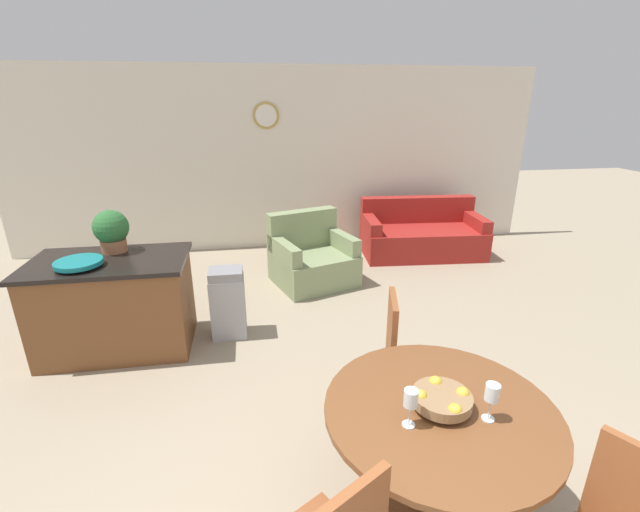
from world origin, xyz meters
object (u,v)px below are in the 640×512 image
(fruit_bowl, at_px, (442,398))
(armchair, at_px, (312,260))
(potted_plant, at_px, (111,230))
(couch, at_px, (421,236))
(teal_bowl, at_px, (79,263))
(dining_chair_far_side, at_px, (406,355))
(trash_bin, at_px, (228,303))
(wine_glass_left, at_px, (411,400))
(kitchen_island, at_px, (116,304))
(dining_table, at_px, (438,434))
(wine_glass_right, at_px, (492,394))

(fruit_bowl, bearing_deg, armchair, 93.08)
(potted_plant, relative_size, couch, 0.22)
(teal_bowl, height_order, potted_plant, potted_plant)
(potted_plant, relative_size, armchair, 0.34)
(armchair, bearing_deg, couch, 5.51)
(teal_bowl, bearing_deg, dining_chair_far_side, -24.96)
(teal_bowl, distance_m, armchair, 2.68)
(dining_chair_far_side, relative_size, trash_bin, 1.36)
(wine_glass_left, relative_size, kitchen_island, 0.15)
(fruit_bowl, bearing_deg, potted_plant, 132.80)
(dining_chair_far_side, bearing_deg, trash_bin, -122.16)
(trash_bin, xyz_separation_m, couch, (2.80, 1.98, -0.07))
(potted_plant, bearing_deg, couch, 25.58)
(kitchen_island, xyz_separation_m, trash_bin, (1.01, 0.06, -0.10))
(dining_table, bearing_deg, fruit_bowl, 32.36)
(kitchen_island, distance_m, armchair, 2.38)
(dining_chair_far_side, xyz_separation_m, wine_glass_right, (0.07, -0.94, 0.38))
(dining_chair_far_side, relative_size, wine_glass_right, 4.71)
(potted_plant, height_order, couch, potted_plant)
(couch, height_order, armchair, armchair)
(dining_chair_far_side, height_order, trash_bin, dining_chair_far_side)
(fruit_bowl, height_order, armchair, armchair)
(wine_glass_left, relative_size, teal_bowl, 0.53)
(wine_glass_right, distance_m, teal_bowl, 3.32)
(dining_table, height_order, wine_glass_right, wine_glass_right)
(trash_bin, height_order, armchair, armchair)
(dining_table, xyz_separation_m, kitchen_island, (-2.20, 2.15, -0.13))
(fruit_bowl, height_order, kitchen_island, kitchen_island)
(wine_glass_left, bearing_deg, teal_bowl, 136.15)
(wine_glass_left, relative_size, couch, 0.11)
(trash_bin, bearing_deg, wine_glass_right, -59.29)
(wine_glass_left, xyz_separation_m, kitchen_island, (-1.99, 2.24, -0.45))
(wine_glass_left, bearing_deg, trash_bin, 113.02)
(dining_chair_far_side, xyz_separation_m, kitchen_island, (-2.33, 1.32, -0.07))
(kitchen_island, distance_m, couch, 4.33)
(dining_chair_far_side, relative_size, wine_glass_left, 4.71)
(fruit_bowl, bearing_deg, dining_table, -147.64)
(fruit_bowl, bearing_deg, couch, 68.96)
(trash_bin, relative_size, armchair, 0.61)
(wine_glass_left, height_order, trash_bin, wine_glass_left)
(teal_bowl, bearing_deg, kitchen_island, 41.76)
(dining_chair_far_side, distance_m, potted_plant, 2.85)
(wine_glass_left, height_order, teal_bowl, teal_bowl)
(wine_glass_left, xyz_separation_m, armchair, (0.03, 3.49, -0.60))
(dining_chair_far_side, distance_m, kitchen_island, 2.68)
(wine_glass_right, xyz_separation_m, kitchen_island, (-2.39, 2.26, -0.45))
(kitchen_island, relative_size, potted_plant, 3.45)
(dining_chair_far_side, distance_m, trash_bin, 1.92)
(kitchen_island, bearing_deg, wine_glass_right, -43.40)
(dining_table, relative_size, kitchen_island, 0.88)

